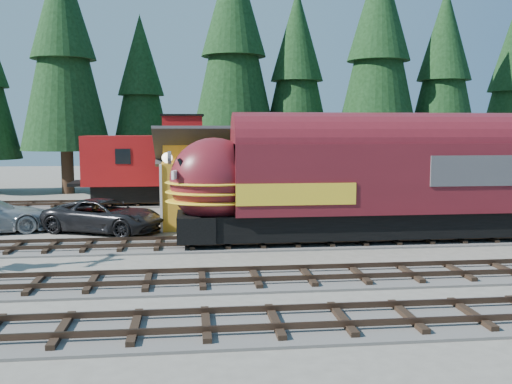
{
  "coord_description": "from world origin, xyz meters",
  "views": [
    {
      "loc": [
        -4.56,
        -20.76,
        5.15
      ],
      "look_at": [
        -1.68,
        4.0,
        2.36
      ],
      "focal_mm": 40.0,
      "sensor_mm": 36.0,
      "label": 1
    }
  ],
  "objects": [
    {
      "name": "caboose",
      "position": [
        -6.05,
        18.0,
        2.77
      ],
      "size": [
        10.83,
        3.14,
        5.63
      ],
      "color": "black",
      "rests_on": "ground"
    },
    {
      "name": "conifer_backdrop",
      "position": [
        7.28,
        24.69,
        10.12
      ],
      "size": [
        79.61,
        20.89,
        17.44
      ],
      "color": "black",
      "rests_on": "ground"
    },
    {
      "name": "ground",
      "position": [
        0.0,
        0.0,
        0.0
      ],
      "size": [
        120.0,
        120.0,
        0.0
      ],
      "primitive_type": "plane",
      "color": "#6B665B",
      "rests_on": "ground"
    },
    {
      "name": "depot",
      "position": [
        -0.0,
        10.5,
        2.96
      ],
      "size": [
        12.8,
        7.0,
        5.3
      ],
      "color": "orange",
      "rests_on": "ground"
    },
    {
      "name": "track_spur",
      "position": [
        -10.0,
        18.0,
        0.06
      ],
      "size": [
        32.0,
        3.2,
        0.33
      ],
      "color": "#4C4947",
      "rests_on": "ground"
    },
    {
      "name": "pickup_truck_a",
      "position": [
        -8.82,
        7.94,
        0.83
      ],
      "size": [
        6.56,
        4.91,
        1.66
      ],
      "primitive_type": "imported",
      "rotation": [
        0.0,
        0.0,
        1.16
      ],
      "color": "black",
      "rests_on": "ground"
    },
    {
      "name": "locomotive",
      "position": [
        2.21,
        4.0,
        2.58
      ],
      "size": [
        16.28,
        3.24,
        4.43
      ],
      "color": "black",
      "rests_on": "ground"
    },
    {
      "name": "track_siding",
      "position": [
        10.0,
        4.0,
        0.06
      ],
      "size": [
        68.0,
        3.2,
        0.33
      ],
      "color": "#4C4947",
      "rests_on": "ground"
    }
  ]
}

